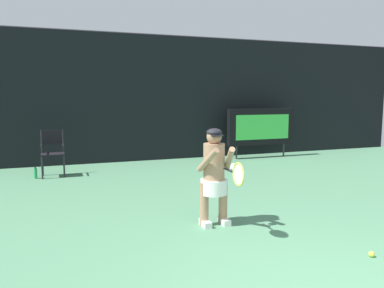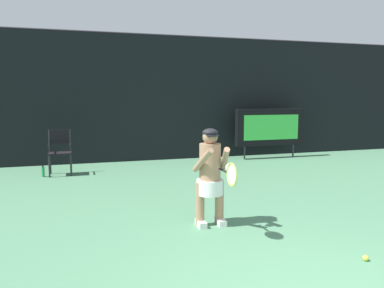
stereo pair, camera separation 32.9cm
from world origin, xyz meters
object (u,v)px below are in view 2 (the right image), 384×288
at_px(scoreboard, 270,127).
at_px(tennis_player, 210,174).
at_px(tennis_racket, 231,174).
at_px(umpire_chair, 60,149).
at_px(tennis_ball_loose, 366,258).
at_px(water_bottle, 43,172).

bearing_deg(scoreboard, tennis_player, -126.00).
height_order(scoreboard, tennis_racket, scoreboard).
xyz_separation_m(scoreboard, umpire_chair, (-6.00, -0.73, -0.33)).
xyz_separation_m(scoreboard, tennis_ball_loose, (-2.43, -6.82, -0.91)).
xyz_separation_m(water_bottle, tennis_racket, (2.71, -4.88, 0.76)).
relative_size(scoreboard, tennis_racket, 3.65).
relative_size(scoreboard, tennis_player, 1.54).
height_order(water_bottle, tennis_racket, tennis_racket).
relative_size(scoreboard, umpire_chair, 2.04).
xyz_separation_m(water_bottle, tennis_player, (2.65, -4.25, 0.64)).
height_order(water_bottle, tennis_player, tennis_player).
height_order(umpire_chair, tennis_ball_loose, umpire_chair).
relative_size(umpire_chair, tennis_player, 0.76).
relative_size(water_bottle, tennis_ball_loose, 3.90).
height_order(scoreboard, tennis_player, scoreboard).
relative_size(tennis_racket, tennis_ball_loose, 8.85).
distance_m(tennis_racket, tennis_ball_loose, 1.83).
xyz_separation_m(umpire_chair, tennis_ball_loose, (3.57, -6.09, -0.58)).
relative_size(water_bottle, tennis_racket, 0.44).
distance_m(umpire_chair, tennis_racket, 5.56).
height_order(water_bottle, tennis_ball_loose, water_bottle).
relative_size(scoreboard, tennis_ball_loose, 32.35).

